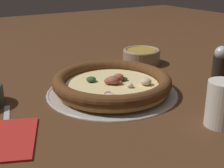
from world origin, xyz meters
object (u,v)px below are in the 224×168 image
Objects in this scene: pizza_tray at (112,91)px; pepper_shaker at (220,65)px; pizza at (112,83)px; napkin at (8,138)px; drinking_cup at (222,104)px; fork at (6,124)px; bowl_near at (141,55)px.

pizza_tray is 0.31m from pepper_shaker.
pizza reaches higher than napkin.
pizza_tray is 3.56× the size of drinking_cup.
fork is (0.03, -0.28, -0.00)m from pizza_tray.
pepper_shaker reaches higher than napkin.
pepper_shaker reaches higher than drinking_cup.
drinking_cup is at bearing 65.52° from napkin.
pepper_shaker reaches higher than bowl_near.
pizza reaches higher than fork.
pepper_shaker is at bearing 71.08° from pizza.
pepper_shaker reaches higher than pizza.
fork is (-0.24, -0.37, -0.05)m from drinking_cup.
pizza is 0.31m from napkin.
fork is (0.20, -0.50, -0.03)m from bowl_near.
pizza is at bearing -108.92° from pepper_shaker.
drinking_cup is 0.51× the size of napkin.
napkin is at bearing -114.48° from drinking_cup.
drinking_cup is (0.27, 0.09, 0.04)m from pizza_tray.
pizza is 0.28m from fork.
bowl_near is (-0.17, 0.23, 0.02)m from pizza_tray.
napkin is at bearing -72.09° from pizza.
pizza reaches higher than pizza_tray.
bowl_near is 0.46m from drinking_cup.
napkin is at bearing 4.00° from fork.
drinking_cup reaches higher than fork.
bowl_near is (-0.17, 0.23, -0.00)m from pizza.
pepper_shaker is at bearing 130.28° from drinking_cup.
pizza is at bearing 112.31° from fork.
pizza_tray is 0.28m from drinking_cup.
pizza_tray is at bearing 112.39° from fork.
drinking_cup is at bearing 73.22° from fork.
pizza_tray is 3.18× the size of pepper_shaker.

